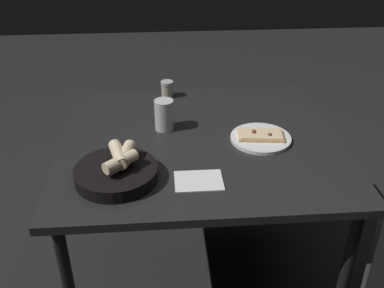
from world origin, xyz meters
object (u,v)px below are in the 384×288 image
(bread_basket, at_px, (117,171))
(pepper_shaker, at_px, (167,90))
(pizza_plate, at_px, (261,137))
(beer_glass, at_px, (164,117))
(dining_table, at_px, (200,152))

(bread_basket, distance_m, pepper_shaker, 0.68)
(pizza_plate, distance_m, bread_basket, 0.57)
(pizza_plate, relative_size, pepper_shaker, 3.07)
(pepper_shaker, bearing_deg, beer_glass, -93.67)
(dining_table, bearing_deg, beer_glass, 146.97)
(bread_basket, bearing_deg, beer_glass, 64.38)
(dining_table, height_order, bread_basket, bread_basket)
(dining_table, distance_m, pizza_plate, 0.25)
(pizza_plate, distance_m, beer_glass, 0.39)
(dining_table, bearing_deg, bread_basket, -139.77)
(dining_table, height_order, pizza_plate, pizza_plate)
(dining_table, relative_size, bread_basket, 3.88)
(bread_basket, distance_m, beer_glass, 0.38)
(pizza_plate, distance_m, pepper_shaker, 0.55)
(beer_glass, bearing_deg, bread_basket, -115.62)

